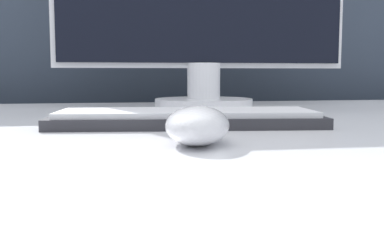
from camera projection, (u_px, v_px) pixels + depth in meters
partition_panel at (143, 140)px, 1.39m from camera, size 5.00×0.03×1.29m
computer_mouse_near at (198, 125)px, 0.50m from camera, size 0.10×0.14×0.04m
keyboard at (187, 118)px, 0.68m from camera, size 0.42×0.18×0.02m
monitor at (204, 0)px, 1.04m from camera, size 0.69×0.23×0.48m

